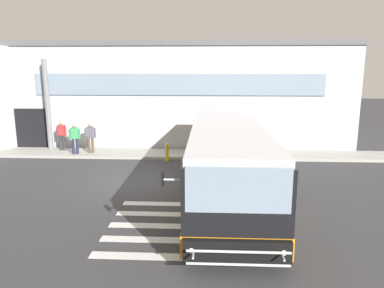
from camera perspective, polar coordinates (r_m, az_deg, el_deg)
ground_plane at (r=15.20m, az=-7.98°, el=-6.08°), size 80.00×90.00×0.02m
bay_paint_stripes at (r=11.04m, az=-1.67°, el=-12.97°), size 4.40×3.96×0.01m
terminal_building at (r=26.11m, az=-4.87°, el=8.42°), size 24.03×13.80×6.20m
boarding_curb at (r=19.73m, az=-5.39°, el=-1.58°), size 26.23×2.00×0.15m
entry_support_column at (r=21.69m, az=-22.02°, el=5.78°), size 0.28×0.28×5.04m
bus_main_foreground at (r=13.35m, az=5.47°, el=-2.54°), size 3.04×11.39×2.70m
passenger_near_column at (r=21.36m, az=-19.99°, el=1.63°), size 0.58×0.41×1.68m
passenger_by_doorway at (r=20.13m, az=-18.18°, el=1.07°), size 0.54×0.37×1.68m
passenger_at_curb_edge at (r=20.18m, az=-15.88°, el=1.23°), size 0.56×0.34×1.68m
safety_bollard_yellow at (r=18.41m, az=-4.01°, el=-1.33°), size 0.18×0.18×0.90m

